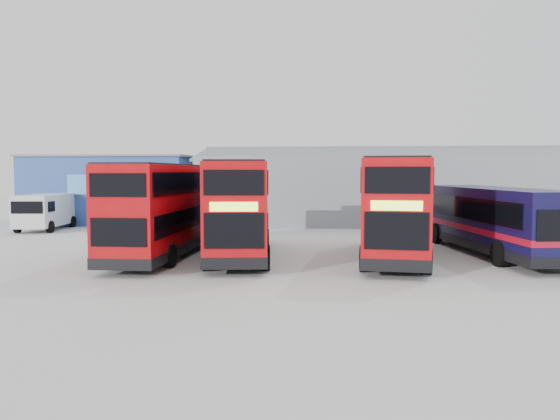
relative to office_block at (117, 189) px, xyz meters
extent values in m
plane|color=#B0B0AB|center=(14.00, -17.99, -2.58)|extent=(120.00, 120.00, 0.00)
cube|color=navy|center=(0.00, 0.01, -0.08)|extent=(12.00, 8.00, 5.00)
cube|color=slate|center=(0.00, 0.01, 2.47)|extent=(12.30, 8.30, 0.15)
cube|color=#5099E3|center=(0.00, -4.09, 0.42)|extent=(3.96, 0.15, 1.40)
cube|color=gray|center=(22.00, 2.01, -0.08)|extent=(30.00, 12.00, 5.00)
cube|color=slate|center=(22.00, -0.79, 2.67)|extent=(30.50, 6.33, 1.29)
cube|color=slate|center=(22.00, 4.80, 2.67)|extent=(30.50, 6.33, 1.29)
cube|color=#B30A0F|center=(8.78, -17.30, -0.33)|extent=(2.54, 10.00, 3.84)
cube|color=black|center=(8.78, -17.30, -2.06)|extent=(2.58, 10.03, 0.43)
cube|color=black|center=(9.98, -17.70, -0.78)|extent=(0.19, 8.44, 0.90)
cube|color=black|center=(7.57, -17.65, -0.78)|extent=(0.19, 8.44, 0.90)
cube|color=black|center=(9.99, -17.32, 0.83)|extent=(0.21, 9.39, 0.90)
cube|color=black|center=(7.58, -17.28, 0.83)|extent=(0.21, 9.39, 0.90)
cube|color=black|center=(8.87, -12.30, -0.87)|extent=(2.13, 0.08, 1.28)
cube|color=black|center=(8.87, -12.30, 0.83)|extent=(2.13, 0.08, 0.90)
cube|color=#CDFF35|center=(8.87, -12.29, -0.02)|extent=(1.71, 0.07, 0.33)
cube|color=black|center=(8.70, -22.29, -0.87)|extent=(2.09, 0.08, 1.04)
cube|color=black|center=(8.70, -22.29, 0.83)|extent=(2.09, 0.08, 0.85)
cube|color=black|center=(8.78, -17.30, 1.61)|extent=(2.40, 9.85, 0.09)
cylinder|color=black|center=(9.98, -13.85, -2.09)|extent=(0.32, 0.99, 0.99)
cylinder|color=black|center=(7.70, -13.82, -2.09)|extent=(0.32, 0.99, 0.99)
cylinder|color=black|center=(9.88, -19.83, -2.09)|extent=(0.32, 0.99, 0.99)
cylinder|color=black|center=(7.60, -19.79, -2.09)|extent=(0.32, 0.99, 0.99)
cube|color=#B30A0F|center=(12.28, -16.71, -0.27)|extent=(3.51, 10.41, 3.94)
cube|color=black|center=(12.28, -16.71, -2.04)|extent=(3.56, 10.46, 0.44)
cube|color=black|center=(11.01, -16.46, -0.73)|extent=(0.98, 8.61, 0.92)
cube|color=black|center=(13.47, -16.20, -0.73)|extent=(0.98, 8.61, 0.92)
cube|color=black|center=(11.05, -16.85, 0.92)|extent=(1.08, 9.58, 0.92)
cube|color=black|center=(13.51, -16.58, 0.92)|extent=(1.08, 9.58, 0.92)
cube|color=black|center=(12.83, -21.81, -0.83)|extent=(2.18, 0.28, 1.31)
cube|color=black|center=(12.83, -21.81, 0.92)|extent=(2.18, 0.28, 0.92)
cube|color=#CDFF35|center=(12.83, -21.82, 0.05)|extent=(1.74, 0.23, 0.34)
cube|color=black|center=(11.73, -11.62, -0.83)|extent=(2.13, 0.28, 1.07)
cube|color=black|center=(11.73, -11.62, 0.92)|extent=(2.13, 0.28, 0.88)
cube|color=black|center=(12.28, -16.71, 1.72)|extent=(3.35, 10.25, 0.10)
cylinder|color=black|center=(11.50, -20.37, -2.07)|extent=(0.42, 1.04, 1.01)
cylinder|color=black|center=(13.82, -20.12, -2.07)|extent=(0.42, 1.04, 1.01)
cylinder|color=black|center=(10.85, -14.28, -2.07)|extent=(0.42, 1.04, 1.01)
cylinder|color=black|center=(13.17, -14.03, -2.07)|extent=(0.42, 1.04, 1.01)
cube|color=#B30A0F|center=(19.28, -16.63, -0.21)|extent=(3.75, 10.71, 4.04)
cube|color=black|center=(19.28, -16.63, -2.03)|extent=(3.79, 10.76, 0.45)
cube|color=black|center=(18.07, -16.08, -0.68)|extent=(1.13, 8.83, 0.95)
cube|color=black|center=(20.59, -16.39, -0.68)|extent=(1.13, 8.83, 0.95)
cube|color=black|center=(18.03, -16.48, 1.02)|extent=(1.25, 9.82, 0.95)
cube|color=black|center=(20.54, -16.79, 1.02)|extent=(1.25, 9.82, 0.95)
cube|color=black|center=(18.65, -21.86, -0.78)|extent=(2.24, 0.32, 1.35)
cube|color=black|center=(18.65, -21.86, 1.02)|extent=(2.24, 0.32, 0.95)
cube|color=#CDFF35|center=(18.64, -21.87, 0.12)|extent=(1.79, 0.26, 0.35)
cube|color=black|center=(19.92, -11.41, -0.78)|extent=(2.19, 0.32, 1.10)
cube|color=black|center=(19.92, -11.41, 1.02)|extent=(2.19, 0.32, 0.90)
cube|color=black|center=(19.28, -16.63, 1.83)|extent=(3.58, 10.54, 0.10)
cylinder|color=black|center=(17.65, -20.11, -2.06)|extent=(0.44, 1.07, 1.04)
cylinder|color=black|center=(20.03, -20.40, -2.06)|extent=(0.44, 1.07, 1.04)
cylinder|color=black|center=(18.42, -13.86, -2.06)|extent=(0.44, 1.07, 1.04)
cylinder|color=black|center=(20.79, -14.15, -2.06)|extent=(0.44, 1.07, 1.04)
cube|color=#0B0D34|center=(24.06, -15.11, -0.82)|extent=(4.28, 11.79, 2.78)
cube|color=black|center=(24.06, -15.11, -2.02)|extent=(4.33, 11.84, 0.42)
cube|color=#A80C22|center=(24.06, -15.11, -1.32)|extent=(4.32, 11.83, 0.26)
cube|color=black|center=(25.42, -15.23, -0.38)|extent=(1.47, 9.55, 1.00)
cube|color=black|center=(22.79, -15.62, -0.38)|extent=(1.47, 9.55, 1.00)
cube|color=black|center=(23.21, -9.39, -0.64)|extent=(2.34, 0.40, 1.36)
cylinder|color=black|center=(24.70, -10.88, -2.03)|extent=(0.49, 1.13, 1.09)
cylinder|color=black|center=(22.21, -11.25, -2.03)|extent=(0.49, 1.13, 1.09)
cylinder|color=black|center=(25.78, -18.14, -2.03)|extent=(0.49, 1.13, 1.09)
cylinder|color=black|center=(23.29, -18.51, -2.03)|extent=(0.49, 1.13, 1.09)
cube|color=silver|center=(-2.47, -6.32, -1.22)|extent=(2.61, 5.60, 2.07)
cube|color=black|center=(-2.25, -9.06, -0.89)|extent=(1.96, 0.21, 0.76)
cube|color=black|center=(-3.43, -8.15, -0.89)|extent=(0.13, 0.98, 0.65)
cube|color=black|center=(-1.22, -7.97, -0.89)|extent=(0.13, 0.98, 0.65)
cylinder|color=black|center=(-3.36, -8.25, -2.19)|extent=(0.32, 0.80, 0.78)
cylinder|color=black|center=(-1.28, -8.08, -2.19)|extent=(0.32, 0.80, 0.78)
cylinder|color=black|center=(-3.66, -4.56, -2.19)|extent=(0.32, 0.80, 0.78)
cylinder|color=black|center=(-1.58, -4.40, -2.19)|extent=(0.32, 0.80, 0.78)
camera|label=1|loc=(16.09, -41.32, 1.30)|focal=35.00mm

